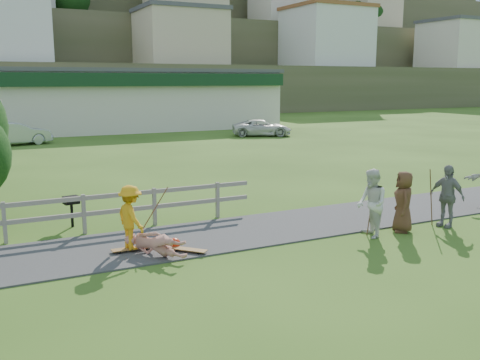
# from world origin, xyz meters

# --- Properties ---
(ground) EXTENTS (260.00, 260.00, 0.00)m
(ground) POSITION_xyz_m (0.00, 0.00, 0.00)
(ground) COLOR #315317
(ground) RESTS_ON ground
(path) EXTENTS (34.00, 3.00, 0.04)m
(path) POSITION_xyz_m (0.00, 1.50, 0.02)
(path) COLOR #38393B
(path) RESTS_ON ground
(strip_mall) EXTENTS (32.50, 10.75, 5.10)m
(strip_mall) POSITION_xyz_m (4.00, 34.94, 2.58)
(strip_mall) COLOR silver
(strip_mall) RESTS_ON ground
(skater_rider) EXTENTS (0.79, 1.12, 1.58)m
(skater_rider) POSITION_xyz_m (-1.27, 1.12, 0.79)
(skater_rider) COLOR orange
(skater_rider) RESTS_ON ground
(skater_fallen) EXTENTS (1.68, 1.25, 0.63)m
(skater_fallen) POSITION_xyz_m (-0.86, 0.54, 0.31)
(skater_fallen) COLOR tan
(skater_fallen) RESTS_ON ground
(spectator_a) EXTENTS (0.94, 1.07, 1.85)m
(spectator_a) POSITION_xyz_m (4.85, -0.43, 0.92)
(spectator_a) COLOR silver
(spectator_a) RESTS_ON ground
(spectator_b) EXTENTS (0.65, 1.12, 1.80)m
(spectator_b) POSITION_xyz_m (7.47, -0.56, 0.90)
(spectator_b) COLOR gray
(spectator_b) RESTS_ON ground
(spectator_c) EXTENTS (0.89, 1.00, 1.71)m
(spectator_c) POSITION_xyz_m (5.97, -0.42, 0.85)
(spectator_c) COLOR #523321
(spectator_c) RESTS_ON ground
(car_silver) EXTENTS (4.83, 2.68, 1.51)m
(car_silver) POSITION_xyz_m (-2.26, 26.09, 0.75)
(car_silver) COLOR #AEB1B6
(car_silver) RESTS_ON ground
(car_white) EXTENTS (4.90, 3.57, 1.24)m
(car_white) POSITION_xyz_m (14.94, 24.10, 0.62)
(car_white) COLOR silver
(car_white) RESTS_ON ground
(bbq) EXTENTS (0.46, 0.38, 0.90)m
(bbq) POSITION_xyz_m (-2.19, 4.18, 0.45)
(bbq) COLOR black
(bbq) RESTS_ON ground
(longboard_rider) EXTENTS (1.00, 0.27, 0.11)m
(longboard_rider) POSITION_xyz_m (-1.27, 1.12, 0.06)
(longboard_rider) COLOR brown
(longboard_rider) RESTS_ON ground
(longboard_fallen) EXTENTS (0.81, 0.85, 0.10)m
(longboard_fallen) POSITION_xyz_m (-0.06, 0.44, 0.05)
(longboard_fallen) COLOR brown
(longboard_fallen) RESTS_ON ground
(helmet) EXTENTS (0.30, 0.30, 0.30)m
(helmet) POSITION_xyz_m (-0.26, 0.89, 0.15)
(helmet) COLOR red
(helmet) RESTS_ON ground
(pole_rider) EXTENTS (0.03, 0.03, 1.78)m
(pole_rider) POSITION_xyz_m (-0.67, 1.52, 0.89)
(pole_rider) COLOR brown
(pole_rider) RESTS_ON ground
(pole_spec_left) EXTENTS (0.03, 0.03, 1.79)m
(pole_spec_left) POSITION_xyz_m (4.98, -0.27, 0.90)
(pole_spec_left) COLOR brown
(pole_spec_left) RESTS_ON ground
(pole_spec_right) EXTENTS (0.03, 0.03, 1.69)m
(pole_spec_right) POSITION_xyz_m (7.13, -0.30, 0.84)
(pole_spec_right) COLOR brown
(pole_spec_right) RESTS_ON ground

